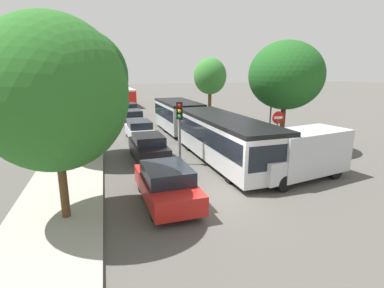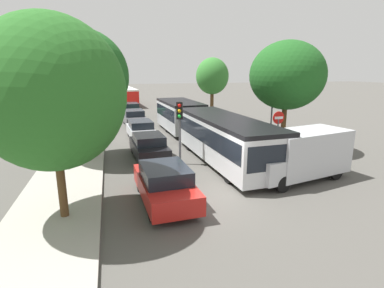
{
  "view_description": "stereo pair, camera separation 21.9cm",
  "coord_description": "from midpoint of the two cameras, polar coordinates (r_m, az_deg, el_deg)",
  "views": [
    {
      "loc": [
        -4.07,
        -10.6,
        5.05
      ],
      "look_at": [
        0.2,
        4.21,
        1.2
      ],
      "focal_mm": 28.0,
      "sensor_mm": 36.0,
      "label": 1
    },
    {
      "loc": [
        -3.86,
        -10.66,
        5.05
      ],
      "look_at": [
        0.2,
        4.21,
        1.2
      ],
      "focal_mm": 28.0,
      "sensor_mm": 36.0,
      "label": 2
    }
  ],
  "objects": [
    {
      "name": "ground_plane",
      "position": [
        12.42,
        4.82,
        -10.03
      ],
      "size": [
        200.0,
        200.0,
        0.0
      ],
      "primitive_type": "plane",
      "color": "#4F4C47"
    },
    {
      "name": "direction_sign_post",
      "position": [
        19.83,
        15.28,
        6.3
      ],
      "size": [
        0.1,
        1.4,
        3.6
      ],
      "rotation": [
        0.0,
        0.0,
        3.16
      ],
      "color": "#56595E",
      "rests_on": "ground"
    },
    {
      "name": "tree_left_mid",
      "position": [
        17.78,
        -20.08,
        11.65
      ],
      "size": [
        5.03,
        5.03,
        7.23
      ],
      "color": "#51381E",
      "rests_on": "ground"
    },
    {
      "name": "queued_car_green",
      "position": [
        33.78,
        -11.47,
        6.44
      ],
      "size": [
        2.03,
        4.38,
        1.49
      ],
      "rotation": [
        0.0,
        0.0,
        1.62
      ],
      "color": "#236638",
      "rests_on": "ground"
    },
    {
      "name": "no_entry_sign",
      "position": [
        17.29,
        16.38,
        2.88
      ],
      "size": [
        0.7,
        0.08,
        2.82
      ],
      "rotation": [
        0.0,
        0.0,
        -1.57
      ],
      "color": "#56595E",
      "rests_on": "ground"
    },
    {
      "name": "tree_left_near",
      "position": [
        10.4,
        -24.67,
        8.66
      ],
      "size": [
        4.64,
        4.64,
        6.75
      ],
      "color": "#51381E",
      "rests_on": "ground"
    },
    {
      "name": "traffic_light",
      "position": [
        15.88,
        -1.97,
        4.77
      ],
      "size": [
        0.38,
        0.39,
        3.4
      ],
      "rotation": [
        0.0,
        0.0,
        -1.87
      ],
      "color": "#56595E",
      "rests_on": "ground"
    },
    {
      "name": "articulated_bus",
      "position": [
        19.97,
        2.15,
        3.64
      ],
      "size": [
        3.37,
        17.09,
        2.52
      ],
      "rotation": [
        0.0,
        0.0,
        -1.52
      ],
      "color": "silver",
      "rests_on": "ground"
    },
    {
      "name": "tree_right_near",
      "position": [
        19.61,
        18.18,
        11.98
      ],
      "size": [
        4.57,
        4.57,
        6.78
      ],
      "color": "#51381E",
      "rests_on": "ground"
    },
    {
      "name": "tree_right_mid",
      "position": [
        31.24,
        4.09,
        12.73
      ],
      "size": [
        3.32,
        3.32,
        6.23
      ],
      "color": "#51381E",
      "rests_on": "ground"
    },
    {
      "name": "queued_car_graphite",
      "position": [
        28.14,
        -10.75,
        4.96
      ],
      "size": [
        1.99,
        4.29,
        1.46
      ],
      "rotation": [
        0.0,
        0.0,
        1.62
      ],
      "color": "#47474C",
      "rests_on": "ground"
    },
    {
      "name": "kerb_strip_left",
      "position": [
        28.59,
        -19.19,
        3.21
      ],
      "size": [
        3.2,
        44.9,
        0.14
      ],
      "primitive_type": "cube",
      "color": "#9E998E",
      "rests_on": "ground"
    },
    {
      "name": "queued_car_black",
      "position": [
        17.49,
        -7.87,
        -0.42
      ],
      "size": [
        1.95,
        4.21,
        1.43
      ],
      "rotation": [
        0.0,
        0.0,
        1.62
      ],
      "color": "black",
      "rests_on": "ground"
    },
    {
      "name": "queued_car_silver",
      "position": [
        22.43,
        -9.44,
        2.68
      ],
      "size": [
        1.91,
        4.13,
        1.41
      ],
      "rotation": [
        0.0,
        0.0,
        1.62
      ],
      "color": "#B7BABF",
      "rests_on": "ground"
    },
    {
      "name": "white_van",
      "position": [
        14.89,
        20.49,
        -1.71
      ],
      "size": [
        5.29,
        2.93,
        2.31
      ],
      "rotation": [
        0.0,
        0.0,
        3.35
      ],
      "color": "#B7BABF",
      "rests_on": "ground"
    },
    {
      "name": "queued_car_red",
      "position": [
        11.71,
        -4.66,
        -7.53
      ],
      "size": [
        2.03,
        4.39,
        1.5
      ],
      "rotation": [
        0.0,
        0.0,
        1.62
      ],
      "color": "#B21E19",
      "rests_on": "ground"
    },
    {
      "name": "city_bus_rear",
      "position": [
        45.72,
        -12.71,
        9.14
      ],
      "size": [
        3.38,
        11.66,
        2.48
      ],
      "rotation": [
        0.0,
        0.0,
        1.64
      ],
      "color": "red",
      "rests_on": "ground"
    }
  ]
}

